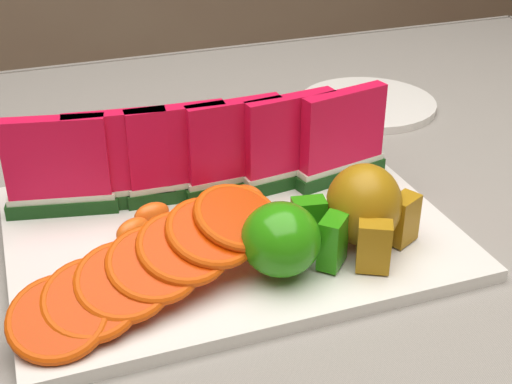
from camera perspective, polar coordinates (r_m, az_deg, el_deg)
The scene contains 10 objects.
table at distance 0.76m, azimuth -4.88°, elevation -9.13°, with size 1.40×0.90×0.75m.
tablecloth at distance 0.72m, azimuth -5.09°, elevation -5.22°, with size 1.53×1.03×0.20m.
platter at distance 0.67m, azimuth -2.17°, elevation -3.11°, with size 0.40×0.30×0.01m.
apple_cluster at distance 0.59m, azimuth 2.57°, elevation -3.69°, with size 0.10×0.09×0.06m.
pear_cluster at distance 0.63m, azimuth 8.85°, elevation -1.29°, with size 0.09×0.09×0.08m.
side_plate at distance 0.97m, azimuth 8.91°, elevation 7.00°, with size 0.21×0.21×0.01m.
watermelon_row at distance 0.70m, azimuth -4.00°, elevation 3.11°, with size 0.39×0.07×0.10m.
orange_fan_front at distance 0.57m, azimuth -8.16°, elevation -5.74°, with size 0.25×0.14×0.06m.
orange_fan_back at distance 0.75m, azimuth -8.35°, elevation 2.31°, with size 0.24×0.10×0.04m.
tangerine_segments at distance 0.67m, azimuth -5.18°, elevation -1.55°, with size 0.16×0.06×0.02m.
Camera 1 is at (-0.14, -0.58, 1.12)m, focal length 50.00 mm.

